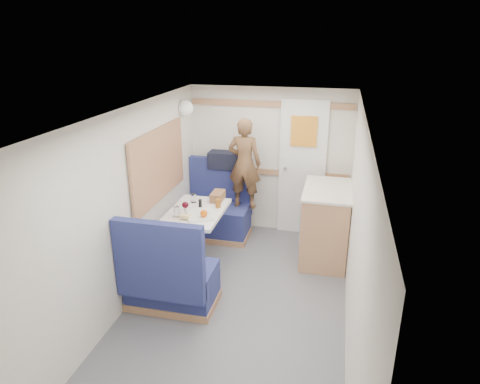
% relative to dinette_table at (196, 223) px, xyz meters
% --- Properties ---
extents(floor, '(4.50, 4.50, 0.00)m').
position_rel_dinette_table_xyz_m(floor, '(0.65, -1.00, -0.57)').
color(floor, '#515156').
rests_on(floor, ground).
extents(ceiling, '(4.50, 4.50, 0.00)m').
position_rel_dinette_table_xyz_m(ceiling, '(0.65, -1.00, 1.43)').
color(ceiling, silver).
rests_on(ceiling, wall_back).
extents(wall_back, '(2.20, 0.02, 2.00)m').
position_rel_dinette_table_xyz_m(wall_back, '(0.65, 1.25, 0.43)').
color(wall_back, silver).
rests_on(wall_back, floor).
extents(wall_left, '(0.02, 4.50, 2.00)m').
position_rel_dinette_table_xyz_m(wall_left, '(-0.45, -1.00, 0.43)').
color(wall_left, silver).
rests_on(wall_left, floor).
extents(wall_right, '(0.02, 4.50, 2.00)m').
position_rel_dinette_table_xyz_m(wall_right, '(1.75, -1.00, 0.43)').
color(wall_right, silver).
rests_on(wall_right, floor).
extents(oak_trim_low, '(2.15, 0.02, 0.08)m').
position_rel_dinette_table_xyz_m(oak_trim_low, '(0.65, 1.23, 0.28)').
color(oak_trim_low, '#905E41').
rests_on(oak_trim_low, wall_back).
extents(oak_trim_high, '(2.15, 0.02, 0.08)m').
position_rel_dinette_table_xyz_m(oak_trim_high, '(0.65, 1.23, 1.21)').
color(oak_trim_high, '#905E41').
rests_on(oak_trim_high, wall_back).
extents(side_window, '(0.04, 1.30, 0.72)m').
position_rel_dinette_table_xyz_m(side_window, '(-0.43, 0.00, 0.68)').
color(side_window, '#ABB89C').
rests_on(side_window, wall_left).
extents(rear_door, '(0.62, 0.12, 1.86)m').
position_rel_dinette_table_xyz_m(rear_door, '(1.10, 1.22, 0.41)').
color(rear_door, white).
rests_on(rear_door, wall_back).
extents(dinette_table, '(0.62, 0.92, 0.72)m').
position_rel_dinette_table_xyz_m(dinette_table, '(0.00, 0.00, 0.00)').
color(dinette_table, white).
rests_on(dinette_table, floor).
extents(bench_far, '(0.90, 0.59, 1.05)m').
position_rel_dinette_table_xyz_m(bench_far, '(-0.00, 0.86, -0.27)').
color(bench_far, navy).
rests_on(bench_far, floor).
extents(bench_near, '(0.90, 0.59, 1.05)m').
position_rel_dinette_table_xyz_m(bench_near, '(-0.00, -0.86, -0.27)').
color(bench_near, navy).
rests_on(bench_near, floor).
extents(ledge, '(0.90, 0.14, 0.04)m').
position_rel_dinette_table_xyz_m(ledge, '(-0.00, 1.12, 0.31)').
color(ledge, '#905E41').
rests_on(ledge, bench_far).
extents(dome_light, '(0.20, 0.20, 0.20)m').
position_rel_dinette_table_xyz_m(dome_light, '(-0.39, 0.85, 1.18)').
color(dome_light, white).
rests_on(dome_light, wall_left).
extents(galley_counter, '(0.57, 0.92, 0.92)m').
position_rel_dinette_table_xyz_m(galley_counter, '(1.47, 0.55, -0.10)').
color(galley_counter, '#905E41').
rests_on(galley_counter, floor).
extents(person, '(0.45, 0.31, 1.20)m').
position_rel_dinette_table_xyz_m(person, '(0.38, 0.90, 0.49)').
color(person, brown).
rests_on(person, bench_far).
extents(duffel_bag, '(0.48, 0.23, 0.23)m').
position_rel_dinette_table_xyz_m(duffel_bag, '(0.07, 1.12, 0.45)').
color(duffel_bag, black).
rests_on(duffel_bag, ledge).
extents(tray, '(0.41, 0.45, 0.02)m').
position_rel_dinette_table_xyz_m(tray, '(0.09, -0.12, 0.16)').
color(tray, white).
rests_on(tray, dinette_table).
extents(orange_fruit, '(0.08, 0.08, 0.08)m').
position_rel_dinette_table_xyz_m(orange_fruit, '(0.16, -0.19, 0.21)').
color(orange_fruit, orange).
rests_on(orange_fruit, tray).
extents(cheese_block, '(0.11, 0.07, 0.04)m').
position_rel_dinette_table_xyz_m(cheese_block, '(-0.04, -0.27, 0.19)').
color(cheese_block, '#DED580').
rests_on(cheese_block, tray).
extents(wine_glass, '(0.08, 0.08, 0.17)m').
position_rel_dinette_table_xyz_m(wine_glass, '(-0.06, -0.16, 0.28)').
color(wine_glass, white).
rests_on(wine_glass, dinette_table).
extents(tumbler_left, '(0.07, 0.07, 0.12)m').
position_rel_dinette_table_xyz_m(tumbler_left, '(-0.15, -0.21, 0.21)').
color(tumbler_left, silver).
rests_on(tumbler_left, dinette_table).
extents(tumbler_mid, '(0.07, 0.07, 0.11)m').
position_rel_dinette_table_xyz_m(tumbler_mid, '(-0.11, 0.24, 0.21)').
color(tumbler_mid, white).
rests_on(tumbler_mid, dinette_table).
extents(beer_glass, '(0.06, 0.06, 0.10)m').
position_rel_dinette_table_xyz_m(beer_glass, '(0.22, 0.15, 0.20)').
color(beer_glass, '#925315').
rests_on(beer_glass, dinette_table).
extents(pepper_grinder, '(0.04, 0.04, 0.10)m').
position_rel_dinette_table_xyz_m(pepper_grinder, '(0.02, 0.09, 0.21)').
color(pepper_grinder, black).
rests_on(pepper_grinder, dinette_table).
extents(salt_grinder, '(0.03, 0.03, 0.08)m').
position_rel_dinette_table_xyz_m(salt_grinder, '(-0.11, -0.03, 0.20)').
color(salt_grinder, silver).
rests_on(salt_grinder, dinette_table).
extents(bread_loaf, '(0.14, 0.26, 0.11)m').
position_rel_dinette_table_xyz_m(bread_loaf, '(0.16, 0.38, 0.21)').
color(bread_loaf, olive).
rests_on(bread_loaf, dinette_table).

